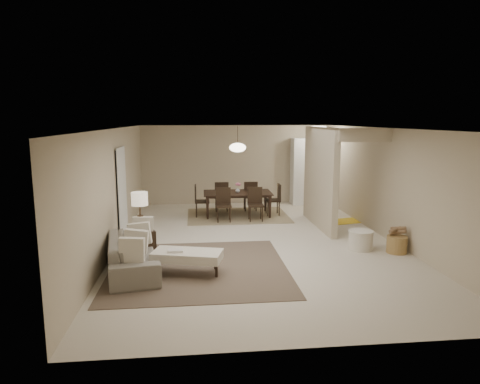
{
  "coord_description": "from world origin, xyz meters",
  "views": [
    {
      "loc": [
        -1.32,
        -9.1,
        2.7
      ],
      "look_at": [
        -0.3,
        0.47,
        1.05
      ],
      "focal_mm": 32.0,
      "sensor_mm": 36.0,
      "label": 1
    }
  ],
  "objects": [
    {
      "name": "sofa",
      "position": [
        -2.45,
        -1.58,
        0.3
      ],
      "size": [
        2.2,
        1.16,
        0.61
      ],
      "primitive_type": "imported",
      "rotation": [
        0.0,
        0.0,
        1.74
      ],
      "color": "gray",
      "rests_on": "floor"
    },
    {
      "name": "back_wall",
      "position": [
        0.0,
        4.5,
        1.25
      ],
      "size": [
        6.0,
        0.0,
        6.0
      ],
      "primitive_type": "plane",
      "rotation": [
        1.57,
        0.0,
        0.0
      ],
      "color": "#C2B093",
      "rests_on": "floor"
    },
    {
      "name": "flush_light",
      "position": [
        2.3,
        3.2,
        2.46
      ],
      "size": [
        0.44,
        0.44,
        0.05
      ],
      "primitive_type": "cylinder",
      "color": "white",
      "rests_on": "ceiling"
    },
    {
      "name": "doorway",
      "position": [
        -2.97,
        0.6,
        1.02
      ],
      "size": [
        0.04,
        0.9,
        2.04
      ],
      "primitive_type": "cube",
      "color": "black",
      "rests_on": "floor"
    },
    {
      "name": "partition",
      "position": [
        1.8,
        1.25,
        1.25
      ],
      "size": [
        0.15,
        2.5,
        2.5
      ],
      "primitive_type": "cube",
      "color": "#C2B093",
      "rests_on": "floor"
    },
    {
      "name": "ceiling",
      "position": [
        0.0,
        0.0,
        2.5
      ],
      "size": [
        9.0,
        9.0,
        0.0
      ],
      "primitive_type": "plane",
      "rotation": [
        3.14,
        0.0,
        0.0
      ],
      "color": "white",
      "rests_on": "back_wall"
    },
    {
      "name": "pantry_cabinet",
      "position": [
        2.35,
        4.15,
        1.05
      ],
      "size": [
        1.2,
        0.55,
        2.1
      ],
      "primitive_type": "cube",
      "color": "white",
      "rests_on": "floor"
    },
    {
      "name": "dining_chairs",
      "position": [
        -0.14,
        2.63,
        0.45
      ],
      "size": [
        2.4,
        1.75,
        0.89
      ],
      "color": "black",
      "rests_on": "dining_rug"
    },
    {
      "name": "dining_table",
      "position": [
        -0.14,
        2.63,
        0.33
      ],
      "size": [
        1.92,
        1.09,
        0.67
      ],
      "primitive_type": "imported",
      "rotation": [
        0.0,
        0.0,
        -0.02
      ],
      "color": "black",
      "rests_on": "dining_rug"
    },
    {
      "name": "yellow_mat",
      "position": [
        2.7,
        1.66,
        0.01
      ],
      "size": [
        1.09,
        0.8,
        0.01
      ],
      "primitive_type": "cube",
      "rotation": [
        0.0,
        0.0,
        0.22
      ],
      "color": "gold",
      "rests_on": "floor"
    },
    {
      "name": "wicker_basket",
      "position": [
        2.75,
        -1.08,
        0.17
      ],
      "size": [
        0.46,
        0.46,
        0.35
      ],
      "primitive_type": "cylinder",
      "rotation": [
        0.0,
        0.0,
        0.15
      ],
      "color": "olive",
      "rests_on": "floor"
    },
    {
      "name": "floor",
      "position": [
        0.0,
        0.0,
        0.0
      ],
      "size": [
        9.0,
        9.0,
        0.0
      ],
      "primitive_type": "plane",
      "color": "beige",
      "rests_on": "ground"
    },
    {
      "name": "ottoman_bench",
      "position": [
        -1.48,
        -1.88,
        0.34
      ],
      "size": [
        1.29,
        0.83,
        0.43
      ],
      "rotation": [
        0.0,
        0.0,
        -0.26
      ],
      "color": "silver",
      "rests_on": "living_rug"
    },
    {
      "name": "living_rug",
      "position": [
        -1.28,
        -1.58,
        0.01
      ],
      "size": [
        3.2,
        3.2,
        0.01
      ],
      "primitive_type": "cube",
      "color": "brown",
      "rests_on": "floor"
    },
    {
      "name": "side_table",
      "position": [
        -2.4,
        -0.77,
        0.27
      ],
      "size": [
        0.62,
        0.62,
        0.54
      ],
      "primitive_type": "cube",
      "rotation": [
        0.0,
        0.0,
        0.33
      ],
      "color": "black",
      "rests_on": "floor"
    },
    {
      "name": "pendant_light",
      "position": [
        -0.14,
        2.63,
        1.92
      ],
      "size": [
        0.46,
        0.46,
        0.71
      ],
      "color": "#402D1B",
      "rests_on": "ceiling"
    },
    {
      "name": "right_wall",
      "position": [
        3.0,
        0.0,
        1.25
      ],
      "size": [
        0.0,
        9.0,
        9.0
      ],
      "primitive_type": "plane",
      "rotation": [
        1.57,
        0.0,
        -1.57
      ],
      "color": "#C2B093",
      "rests_on": "floor"
    },
    {
      "name": "left_wall",
      "position": [
        -3.0,
        0.0,
        1.25
      ],
      "size": [
        0.0,
        9.0,
        9.0
      ],
      "primitive_type": "plane",
      "rotation": [
        1.57,
        0.0,
        1.57
      ],
      "color": "#C2B093",
      "rests_on": "floor"
    },
    {
      "name": "table_lamp",
      "position": [
        -2.4,
        -0.77,
        1.1
      ],
      "size": [
        0.32,
        0.32,
        0.76
      ],
      "color": "#402D1B",
      "rests_on": "side_table"
    },
    {
      "name": "dining_rug",
      "position": [
        -0.14,
        2.63,
        0.01
      ],
      "size": [
        2.8,
        2.1,
        0.01
      ],
      "primitive_type": "cube",
      "color": "#8E7958",
      "rests_on": "floor"
    },
    {
      "name": "round_pouf",
      "position": [
        2.1,
        -0.78,
        0.2
      ],
      "size": [
        0.51,
        0.51,
        0.4
      ],
      "primitive_type": "cylinder",
      "color": "silver",
      "rests_on": "floor"
    },
    {
      "name": "vase",
      "position": [
        -0.14,
        2.63,
        0.74
      ],
      "size": [
        0.14,
        0.14,
        0.14
      ],
      "primitive_type": "imported",
      "rotation": [
        0.0,
        0.0,
        -0.07
      ],
      "color": "silver",
      "rests_on": "dining_table"
    }
  ]
}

